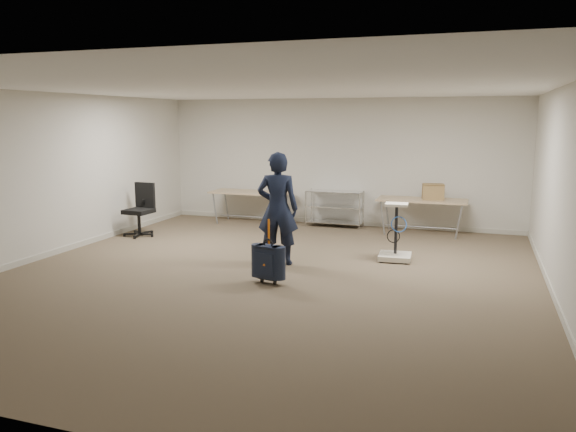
% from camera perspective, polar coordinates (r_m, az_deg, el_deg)
% --- Properties ---
extents(ground, '(9.00, 9.00, 0.00)m').
position_cam_1_polar(ground, '(8.57, -2.20, -6.10)').
color(ground, '#4E412F').
rests_on(ground, ground).
extents(room_shell, '(8.00, 9.00, 9.00)m').
position_cam_1_polar(room_shell, '(9.82, 0.70, -3.72)').
color(room_shell, beige).
rests_on(room_shell, ground).
extents(folding_table_left, '(1.80, 0.75, 0.73)m').
position_cam_1_polar(folding_table_left, '(12.72, -3.83, 2.26)').
color(folding_table_left, tan).
rests_on(folding_table_left, ground).
extents(folding_table_right, '(1.80, 0.75, 0.73)m').
position_cam_1_polar(folding_table_right, '(11.80, 13.46, 1.42)').
color(folding_table_right, tan).
rests_on(folding_table_right, ground).
extents(wire_shelf, '(1.22, 0.47, 0.80)m').
position_cam_1_polar(wire_shelf, '(12.40, 4.77, 0.94)').
color(wire_shelf, silver).
rests_on(wire_shelf, ground).
extents(person, '(0.74, 0.56, 1.84)m').
position_cam_1_polar(person, '(9.08, -1.05, 0.76)').
color(person, black).
rests_on(person, ground).
extents(suitcase, '(0.38, 0.26, 0.95)m').
position_cam_1_polar(suitcase, '(8.09, -2.01, -4.69)').
color(suitcase, black).
rests_on(suitcase, ground).
extents(office_chair, '(0.65, 0.65, 1.07)m').
position_cam_1_polar(office_chair, '(11.81, -14.76, -0.38)').
color(office_chair, black).
rests_on(office_chair, ground).
extents(equipment_cart, '(0.56, 0.56, 0.97)m').
position_cam_1_polar(equipment_cart, '(9.60, 10.85, -2.95)').
color(equipment_cart, beige).
rests_on(equipment_cart, ground).
extents(cardboard_box, '(0.47, 0.38, 0.32)m').
position_cam_1_polar(cardboard_box, '(11.81, 14.52, 2.41)').
color(cardboard_box, '#9D6A49').
rests_on(cardboard_box, folding_table_right).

